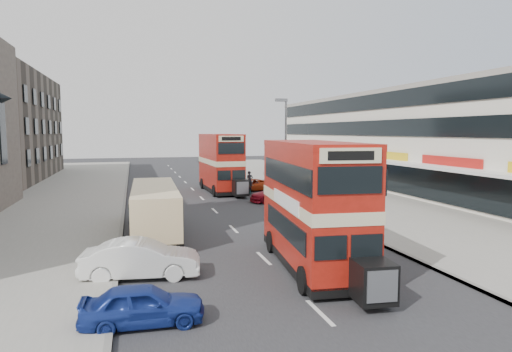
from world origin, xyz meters
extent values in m
plane|color=#28282B|center=(0.00, 0.00, 0.00)|extent=(160.00, 160.00, 0.00)
cube|color=#28282B|center=(0.00, 20.00, 0.01)|extent=(12.00, 90.00, 0.01)
cube|color=gray|center=(12.00, 20.00, 0.07)|extent=(12.00, 90.00, 0.15)
cube|color=gray|center=(-12.00, 20.00, 0.07)|extent=(12.00, 90.00, 0.15)
cube|color=gray|center=(-6.10, 20.00, 0.07)|extent=(0.20, 90.00, 0.16)
cube|color=gray|center=(6.10, 20.00, 0.07)|extent=(0.20, 90.00, 0.16)
cube|color=beige|center=(20.00, 22.00, 4.50)|extent=(8.00, 46.00, 9.00)
cube|color=black|center=(15.95, 22.00, 1.60)|extent=(0.10, 44.00, 2.40)
cube|color=gray|center=(20.00, 22.00, 9.10)|extent=(8.20, 46.20, 0.40)
cube|color=white|center=(15.10, 22.00, 3.00)|extent=(1.80, 44.00, 0.20)
cylinder|color=slate|center=(6.60, 18.00, 4.00)|extent=(0.16, 0.16, 8.00)
cube|color=slate|center=(6.20, 18.00, 8.00)|extent=(1.00, 0.20, 0.25)
cube|color=black|center=(1.55, 0.36, 0.34)|extent=(3.17, 7.96, 0.34)
cube|color=maroon|center=(1.55, 0.36, 1.50)|extent=(3.15, 7.96, 2.13)
cube|color=beige|center=(1.55, 0.36, 2.72)|extent=(3.20, 8.00, 0.44)
cube|color=maroon|center=(1.55, 0.36, 3.88)|extent=(3.15, 7.96, 2.04)
cube|color=maroon|center=(1.55, 0.36, 4.98)|extent=(3.17, 7.98, 0.24)
cube|color=black|center=(1.73, -4.14, 0.87)|extent=(1.27, 1.27, 1.26)
cube|color=black|center=(2.29, 23.63, 0.35)|extent=(2.80, 8.09, 0.35)
cube|color=maroon|center=(2.29, 23.63, 1.55)|extent=(2.78, 8.09, 2.20)
cube|color=beige|center=(2.29, 23.63, 2.80)|extent=(2.82, 8.13, 0.45)
cube|color=maroon|center=(2.29, 23.63, 4.00)|extent=(2.78, 8.09, 2.10)
cube|color=maroon|center=(2.29, 23.63, 5.13)|extent=(2.80, 8.11, 0.25)
cube|color=black|center=(3.07, 19.05, 0.90)|extent=(1.24, 1.24, 1.30)
cube|color=black|center=(-4.34, 7.91, 0.36)|extent=(2.52, 9.16, 0.36)
cube|color=beige|center=(-4.34, 7.91, 1.41)|extent=(2.50, 9.15, 2.37)
imported|color=navy|center=(-5.20, -3.42, 0.59)|extent=(3.54, 1.55, 1.19)
imported|color=white|center=(-5.18, 0.81, 0.72)|extent=(4.55, 2.11, 1.44)
imported|color=maroon|center=(5.43, 16.69, 0.63)|extent=(4.54, 2.27, 1.27)
imported|color=#BD3812|center=(5.00, 23.31, 0.55)|extent=(4.06, 2.03, 1.11)
imported|color=#628DC4|center=(4.42, 34.09, 0.70)|extent=(4.29, 2.10, 1.41)
imported|color=gray|center=(7.42, 13.43, 0.95)|extent=(0.71, 0.63, 1.60)
imported|color=gray|center=(8.57, 29.51, 0.92)|extent=(0.95, 0.53, 1.53)
imported|color=gray|center=(4.50, 21.60, 0.40)|extent=(0.63, 1.55, 0.80)
imported|color=black|center=(4.50, 21.60, 1.18)|extent=(0.63, 0.43, 1.66)
camera|label=1|loc=(-5.34, -15.98, 5.51)|focal=31.03mm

